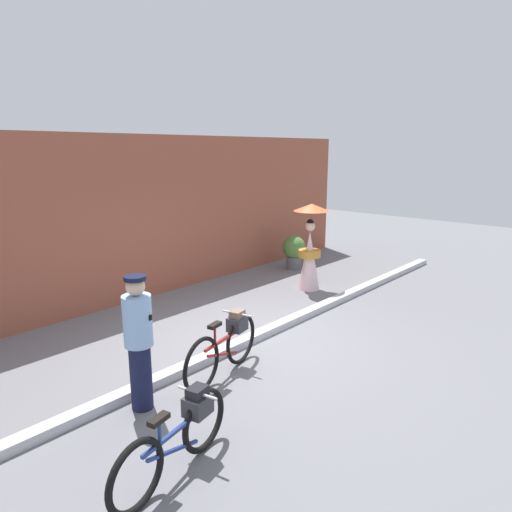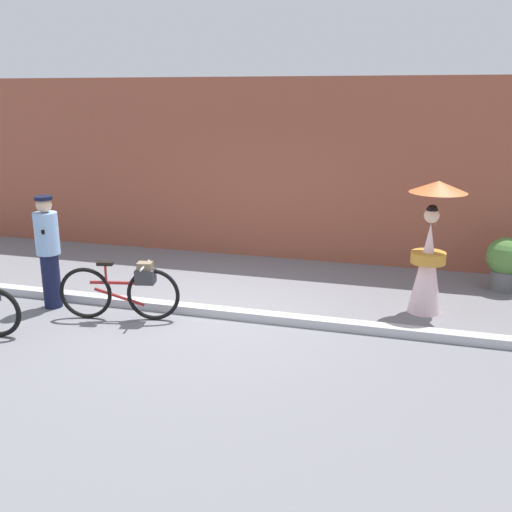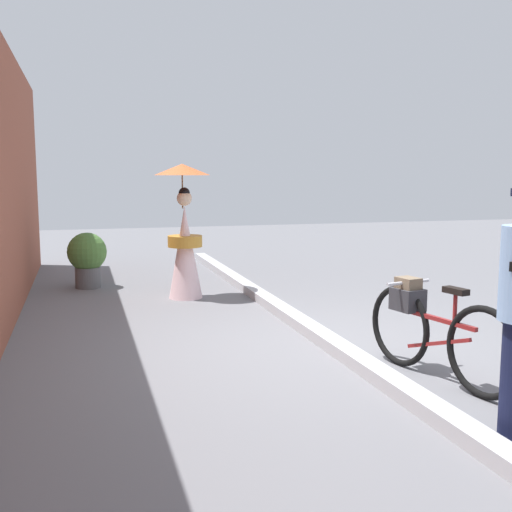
{
  "view_description": "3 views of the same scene",
  "coord_description": "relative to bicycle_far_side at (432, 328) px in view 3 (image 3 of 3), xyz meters",
  "views": [
    {
      "loc": [
        -5.15,
        -4.69,
        3.08
      ],
      "look_at": [
        0.52,
        0.38,
        1.29
      ],
      "focal_mm": 32.1,
      "sensor_mm": 36.0,
      "label": 1
    },
    {
      "loc": [
        2.79,
        -7.29,
        3.08
      ],
      "look_at": [
        0.65,
        0.23,
        0.87
      ],
      "focal_mm": 40.61,
      "sensor_mm": 36.0,
      "label": 2
    },
    {
      "loc": [
        -5.49,
        2.4,
        1.74
      ],
      "look_at": [
        0.62,
        0.62,
        0.9
      ],
      "focal_mm": 42.24,
      "sensor_mm": 36.0,
      "label": 3
    }
  ],
  "objects": [
    {
      "name": "person_with_parasol",
      "position": [
        4.06,
        1.46,
        0.52
      ],
      "size": [
        0.8,
        0.8,
        1.91
      ],
      "color": "silver",
      "rests_on": "ground_plane"
    },
    {
      "name": "ground_plane",
      "position": [
        1.06,
        0.47,
        -0.44
      ],
      "size": [
        30.0,
        30.0,
        0.0
      ],
      "primitive_type": "plane",
      "color": "slate"
    },
    {
      "name": "potted_plant_by_door",
      "position": [
        5.27,
        2.79,
        0.05
      ],
      "size": [
        0.62,
        0.6,
        0.87
      ],
      "color": "#59595B",
      "rests_on": "ground_plane"
    },
    {
      "name": "sidewalk_curb",
      "position": [
        1.06,
        0.47,
        -0.38
      ],
      "size": [
        14.0,
        0.2,
        0.12
      ],
      "primitive_type": "cube",
      "color": "#B2B2B7",
      "rests_on": "ground_plane"
    },
    {
      "name": "bicycle_far_side",
      "position": [
        0.0,
        0.0,
        0.0
      ],
      "size": [
        1.68,
        0.52,
        0.84
      ],
      "color": "black",
      "rests_on": "ground_plane"
    }
  ]
}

